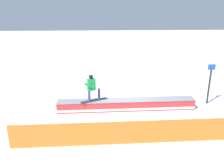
# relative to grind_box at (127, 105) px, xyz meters

# --- Properties ---
(ground_plane) EXTENTS (120.00, 120.00, 0.00)m
(ground_plane) POSITION_rel_grind_box_xyz_m (0.00, 0.00, -0.26)
(ground_plane) COLOR white
(grind_box) EXTENTS (7.15, 0.68, 0.57)m
(grind_box) POSITION_rel_grind_box_xyz_m (0.00, 0.00, 0.00)
(grind_box) COLOR red
(grind_box) RESTS_ON ground_plane
(snowboarder) EXTENTS (1.47, 0.87, 1.39)m
(snowboarder) POSITION_rel_grind_box_xyz_m (1.78, 0.05, 1.06)
(snowboarder) COLOR #202B2C
(snowboarder) RESTS_ON grind_box
(safety_fence) EXTENTS (9.64, 0.09, 0.94)m
(safety_fence) POSITION_rel_grind_box_xyz_m (0.00, 3.17, 0.21)
(safety_fence) COLOR orange
(safety_fence) RESTS_ON ground_plane
(trail_marker) EXTENTS (0.40, 0.10, 2.24)m
(trail_marker) POSITION_rel_grind_box_xyz_m (-4.64, -0.53, 0.94)
(trail_marker) COLOR #262628
(trail_marker) RESTS_ON ground_plane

